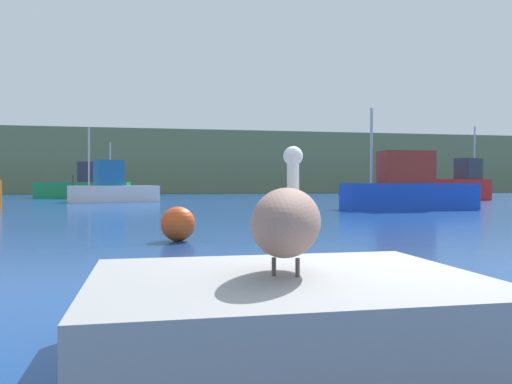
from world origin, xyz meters
TOP-DOWN VIEW (x-y plane):
  - ground_plane at (0.00, 0.00)m, footprint 260.00×260.00m
  - hillside_backdrop at (0.00, 70.21)m, footprint 140.00×17.25m
  - pier_dock at (-1.28, -0.82)m, footprint 2.63×2.07m
  - pelican at (-1.28, -0.81)m, footprint 0.81×1.31m
  - fishing_boat_white at (-4.38, 31.39)m, footprint 5.85×3.90m
  - fishing_boat_red at (19.82, 29.39)m, footprint 5.36×3.77m
  - fishing_boat_blue at (9.55, 18.06)m, footprint 6.18×1.80m
  - fishing_boat_green at (-7.19, 41.35)m, footprint 7.66×3.06m
  - mooring_buoy at (-1.58, 6.81)m, footprint 0.72×0.72m

SIDE VIEW (x-z plane):
  - ground_plane at x=0.00m, z-range 0.00..0.00m
  - pier_dock at x=-1.28m, z-range 0.00..0.58m
  - mooring_buoy at x=-1.58m, z-range 0.00..0.72m
  - fishing_boat_white at x=-4.38m, z-range -1.53..3.29m
  - pelican at x=-1.28m, z-range 0.50..1.40m
  - fishing_boat_blue at x=9.55m, z-range -1.35..3.27m
  - fishing_boat_green at x=-7.19m, z-range -1.27..3.34m
  - fishing_boat_red at x=19.82m, z-range -1.59..3.75m
  - hillside_backdrop at x=0.00m, z-range 0.00..7.98m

